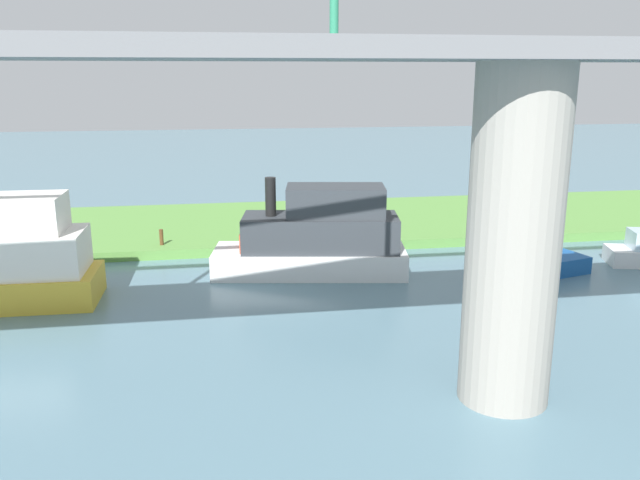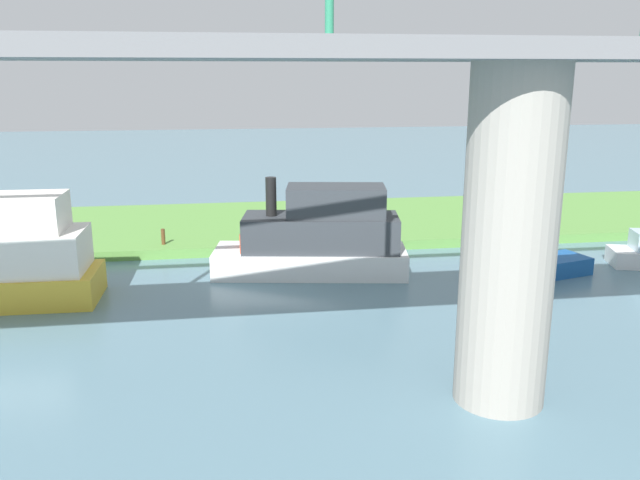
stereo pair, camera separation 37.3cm
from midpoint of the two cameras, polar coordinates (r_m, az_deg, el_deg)
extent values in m
plane|color=slate|center=(33.99, 0.96, -1.13)|extent=(160.00, 160.00, 0.00)
cube|color=#5B9342|center=(39.68, -0.46, 1.50)|extent=(80.00, 12.00, 0.50)
cylinder|color=#9E998E|center=(18.38, 16.75, -0.05)|extent=(2.54, 2.54, 9.38)
cube|color=slate|center=(17.86, 17.92, 15.50)|extent=(64.57, 4.00, 0.50)
cylinder|color=#2D334C|center=(35.76, -0.34, 0.94)|extent=(0.29, 0.29, 0.55)
cylinder|color=gold|center=(35.64, -0.34, 1.83)|extent=(0.50, 0.50, 0.60)
sphere|color=tan|center=(35.55, -0.34, 2.50)|extent=(0.24, 0.24, 0.24)
cylinder|color=brown|center=(34.52, -13.25, 0.28)|extent=(0.20, 0.20, 0.82)
cube|color=white|center=(30.37, -0.51, -1.86)|extent=(9.22, 4.34, 1.18)
cube|color=#33383D|center=(30.01, 0.42, 0.66)|extent=(7.42, 3.76, 1.58)
cube|color=#33383D|center=(29.70, 1.76, 3.43)|extent=(4.73, 2.93, 1.38)
cylinder|color=black|center=(29.76, -3.94, 3.81)|extent=(0.49, 0.49, 1.77)
cube|color=#D84C2D|center=(30.24, -4.99, 0.04)|extent=(1.84, 2.00, 0.89)
cube|color=#195199|center=(31.65, 18.74, -2.33)|extent=(5.42, 3.11, 0.80)
cube|color=silver|center=(30.98, 17.93, -0.98)|extent=(2.16, 1.89, 0.91)
cube|color=white|center=(28.59, -25.73, 2.08)|extent=(4.80, 2.50, 1.48)
camera|label=1|loc=(0.19, -89.63, 0.10)|focal=36.61mm
camera|label=2|loc=(0.19, 90.37, -0.10)|focal=36.61mm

